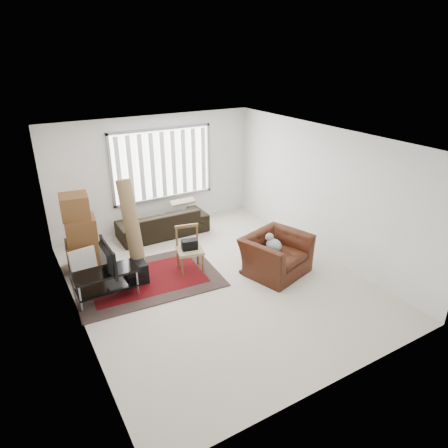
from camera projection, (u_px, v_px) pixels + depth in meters
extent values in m
plane|color=beige|center=(217.00, 280.00, 7.62)|extent=(6.00, 6.00, 0.00)
cube|color=white|center=(216.00, 139.00, 6.53)|extent=(5.00, 6.00, 0.02)
cube|color=white|center=(155.00, 173.00, 9.45)|extent=(5.00, 0.02, 2.70)
cube|color=white|center=(340.00, 299.00, 4.71)|extent=(5.00, 0.02, 2.70)
cube|color=white|center=(70.00, 248.00, 5.93)|extent=(0.02, 6.00, 2.70)
cube|color=white|center=(322.00, 192.00, 8.23)|extent=(0.02, 6.00, 2.70)
cube|color=white|center=(162.00, 164.00, 9.45)|extent=(2.40, 0.01, 1.60)
cube|color=gray|center=(163.00, 164.00, 9.43)|extent=(2.52, 0.06, 1.72)
cube|color=white|center=(163.00, 165.00, 9.40)|extent=(2.40, 0.02, 1.55)
cube|color=black|center=(148.00, 279.00, 7.64)|extent=(2.79, 1.97, 0.02)
cube|color=#4F070A|center=(148.00, 279.00, 7.63)|extent=(2.20, 1.37, 0.00)
cube|color=black|center=(105.00, 272.00, 6.88)|extent=(1.09, 0.49, 0.04)
cube|color=black|center=(107.00, 287.00, 7.01)|extent=(1.05, 0.46, 0.03)
cylinder|color=#B2B2B7|center=(81.00, 299.00, 6.60)|extent=(0.03, 0.03, 0.54)
cylinder|color=#B2B2B7|center=(138.00, 283.00, 7.05)|extent=(0.03, 0.03, 0.54)
cylinder|color=#B2B2B7|center=(75.00, 287.00, 6.92)|extent=(0.03, 0.03, 0.54)
cylinder|color=#B2B2B7|center=(130.00, 272.00, 7.38)|extent=(0.03, 0.03, 0.54)
imported|color=black|center=(103.00, 258.00, 6.77)|extent=(0.11, 0.88, 0.51)
cube|color=black|center=(136.00, 272.00, 7.48)|extent=(0.40, 0.40, 0.39)
cube|color=brown|center=(83.00, 254.00, 7.99)|extent=(0.69, 0.64, 0.57)
cube|color=brown|center=(81.00, 230.00, 7.76)|extent=(0.63, 0.58, 0.51)
cube|color=brown|center=(74.00, 206.00, 7.58)|extent=(0.57, 0.57, 0.46)
cube|color=silver|center=(84.00, 264.00, 7.56)|extent=(0.51, 0.22, 0.63)
cylinder|color=brown|center=(132.00, 229.00, 7.53)|extent=(0.34, 0.72, 1.89)
imported|color=black|center=(163.00, 219.00, 9.36)|extent=(2.10, 0.93, 0.80)
cube|color=#89775A|center=(190.00, 250.00, 7.78)|extent=(0.58, 0.58, 0.05)
cylinder|color=brown|center=(182.00, 267.00, 7.64)|extent=(0.04, 0.04, 0.46)
cylinder|color=brown|center=(203.00, 264.00, 7.75)|extent=(0.04, 0.04, 0.46)
cylinder|color=brown|center=(178.00, 257.00, 8.00)|extent=(0.04, 0.04, 0.46)
cylinder|color=brown|center=(198.00, 254.00, 8.11)|extent=(0.04, 0.04, 0.46)
cube|color=brown|center=(187.00, 226.00, 7.80)|extent=(0.46, 0.14, 0.06)
cube|color=brown|center=(177.00, 237.00, 7.82)|extent=(0.05, 0.05, 0.46)
cube|color=brown|center=(197.00, 234.00, 7.93)|extent=(0.05, 0.05, 0.46)
cube|color=black|center=(190.00, 245.00, 7.73)|extent=(0.33, 0.24, 0.20)
imported|color=#3C180C|center=(276.00, 252.00, 7.74)|extent=(1.44, 1.34, 0.88)
ellipsoid|color=#59595B|center=(276.00, 246.00, 7.69)|extent=(0.32, 0.37, 0.22)
sphere|color=#59595B|center=(270.00, 237.00, 7.74)|extent=(0.17, 0.17, 0.17)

